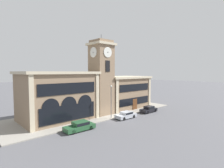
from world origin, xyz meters
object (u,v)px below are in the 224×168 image
object	(u,v)px
parked_car_near	(80,126)
street_lamp	(111,97)
parked_car_far	(149,109)
parked_car_mid	(126,115)

from	to	relation	value
parked_car_near	street_lamp	distance (m)	8.81
parked_car_far	street_lamp	bearing A→B (deg)	-7.62
parked_car_near	parked_car_far	distance (m)	17.66
parked_car_near	parked_car_far	bearing A→B (deg)	-178.06
parked_car_near	street_lamp	world-z (taller)	street_lamp
parked_car_mid	parked_car_far	size ratio (longest dim) A/B	1.02
parked_car_mid	street_lamp	distance (m)	4.55
parked_car_near	parked_car_far	world-z (taller)	parked_car_near
parked_car_far	street_lamp	world-z (taller)	street_lamp
parked_car_far	parked_car_mid	bearing A→B (deg)	1.94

